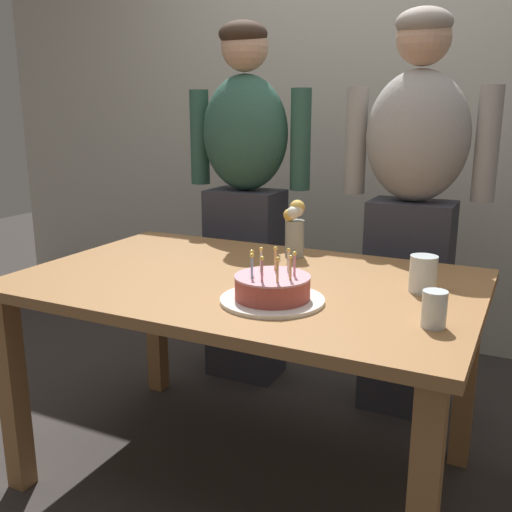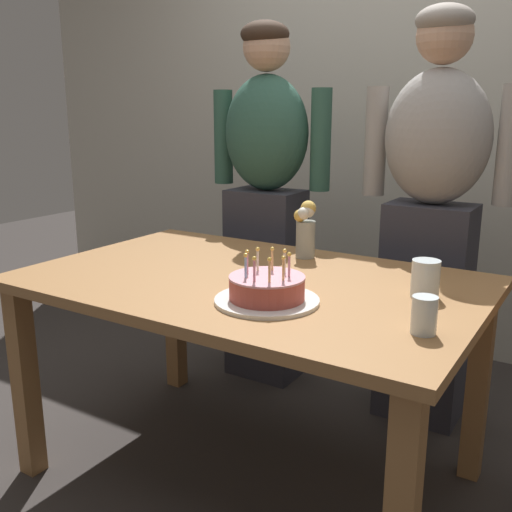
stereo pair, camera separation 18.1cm
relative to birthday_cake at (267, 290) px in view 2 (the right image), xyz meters
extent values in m
plane|color=#332D2B|center=(-0.18, 0.19, -0.78)|extent=(10.00, 10.00, 0.00)
cube|color=beige|center=(-0.18, 1.74, 0.52)|extent=(5.20, 0.10, 2.60)
cube|color=olive|center=(-0.18, 0.19, -0.05)|extent=(1.50, 0.96, 0.03)
cube|color=olive|center=(-0.86, -0.22, -0.42)|extent=(0.07, 0.07, 0.70)
cube|color=olive|center=(-0.86, 0.60, -0.42)|extent=(0.07, 0.07, 0.70)
cube|color=olive|center=(0.50, 0.60, -0.42)|extent=(0.07, 0.07, 0.70)
cylinder|color=white|center=(0.00, 0.00, -0.03)|extent=(0.31, 0.31, 0.01)
cylinder|color=#B24C42|center=(0.00, 0.00, 0.01)|extent=(0.22, 0.22, 0.06)
cylinder|color=#D18E9E|center=(0.00, 0.00, 0.04)|extent=(0.22, 0.22, 0.01)
cylinder|color=pink|center=(-0.06, -0.01, 0.07)|extent=(0.01, 0.01, 0.06)
sphere|color=#F9C64C|center=(-0.06, -0.01, 0.11)|extent=(0.01, 0.01, 0.01)
cylinder|color=#93B7DB|center=(-0.04, -0.05, 0.07)|extent=(0.01, 0.01, 0.06)
sphere|color=#F9C64C|center=(-0.04, -0.05, 0.11)|extent=(0.01, 0.01, 0.01)
cylinder|color=pink|center=(0.00, -0.06, 0.07)|extent=(0.01, 0.01, 0.06)
sphere|color=#F9C64C|center=(0.00, -0.06, 0.11)|extent=(0.01, 0.01, 0.01)
cylinder|color=#EAB266|center=(0.04, -0.05, 0.07)|extent=(0.01, 0.01, 0.06)
sphere|color=#F9C64C|center=(0.04, -0.05, 0.11)|extent=(0.01, 0.01, 0.01)
cylinder|color=#EAB266|center=(0.06, -0.01, 0.07)|extent=(0.01, 0.01, 0.06)
sphere|color=#F9C64C|center=(0.06, -0.01, 0.11)|extent=(0.01, 0.01, 0.01)
cylinder|color=pink|center=(0.06, 0.03, 0.07)|extent=(0.01, 0.01, 0.06)
sphere|color=#F9C64C|center=(0.06, 0.03, 0.11)|extent=(0.01, 0.01, 0.01)
cylinder|color=beige|center=(0.02, 0.06, 0.07)|extent=(0.01, 0.01, 0.06)
sphere|color=#F9C64C|center=(0.02, 0.06, 0.11)|extent=(0.01, 0.01, 0.01)
cylinder|color=#EAB266|center=(-0.02, 0.06, 0.07)|extent=(0.01, 0.01, 0.06)
sphere|color=#F9C64C|center=(-0.02, 0.06, 0.11)|extent=(0.01, 0.01, 0.01)
cylinder|color=beige|center=(-0.05, 0.03, 0.07)|extent=(0.01, 0.01, 0.06)
sphere|color=#F9C64C|center=(-0.05, 0.03, 0.11)|extent=(0.01, 0.01, 0.01)
cylinder|color=silver|center=(0.37, 0.29, 0.02)|extent=(0.08, 0.08, 0.11)
cylinder|color=silver|center=(0.46, 0.00, 0.01)|extent=(0.06, 0.06, 0.10)
cylinder|color=#999E93|center=(-0.15, 0.53, 0.03)|extent=(0.07, 0.07, 0.14)
sphere|color=gold|center=(-0.16, 0.51, 0.13)|extent=(0.05, 0.05, 0.05)
sphere|color=silver|center=(-0.15, 0.51, 0.14)|extent=(0.05, 0.05, 0.05)
sphere|color=silver|center=(-0.14, 0.53, 0.14)|extent=(0.05, 0.05, 0.05)
sphere|color=gold|center=(-0.14, 0.53, 0.15)|extent=(0.06, 0.06, 0.06)
cube|color=#33333D|center=(-0.57, 0.93, -0.32)|extent=(0.34, 0.23, 0.92)
ellipsoid|color=#2D5647|center=(-0.57, 0.93, 0.40)|extent=(0.41, 0.27, 0.52)
sphere|color=tan|center=(-0.57, 0.93, 0.77)|extent=(0.21, 0.21, 0.21)
ellipsoid|color=#38281E|center=(-0.57, 0.92, 0.83)|extent=(0.21, 0.21, 0.12)
cylinder|color=#2D5647|center=(-0.31, 0.96, 0.38)|extent=(0.09, 0.09, 0.44)
cylinder|color=#2D5647|center=(-0.83, 0.96, 0.38)|extent=(0.09, 0.09, 0.44)
cube|color=#33333D|center=(0.20, 0.93, -0.32)|extent=(0.34, 0.23, 0.92)
ellipsoid|color=#9E9993|center=(0.20, 0.93, 0.40)|extent=(0.41, 0.27, 0.52)
sphere|color=tan|center=(0.20, 0.93, 0.77)|extent=(0.21, 0.21, 0.21)
ellipsoid|color=gray|center=(0.20, 0.92, 0.83)|extent=(0.21, 0.21, 0.12)
cylinder|color=#9E9993|center=(0.46, 0.96, 0.38)|extent=(0.09, 0.09, 0.44)
cylinder|color=#9E9993|center=(-0.06, 0.96, 0.38)|extent=(0.09, 0.09, 0.44)
camera|label=1|loc=(0.67, -1.46, 0.51)|focal=40.74mm
camera|label=2|loc=(0.82, -1.37, 0.51)|focal=40.74mm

